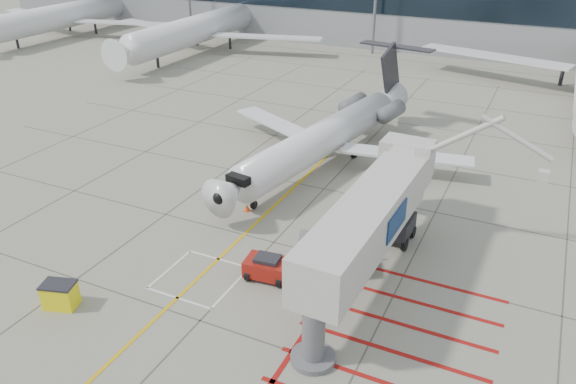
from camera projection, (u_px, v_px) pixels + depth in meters
The scene contains 11 objects.
ground_plane at pixel (241, 277), 30.67m from camera, with size 260.00×260.00×0.00m, color gray.
regional_jet at pixel (308, 129), 40.85m from camera, with size 22.28×28.10×7.36m, color silver, non-canonical shape.
jet_bridge at pixel (365, 232), 28.22m from camera, with size 8.29×17.50×7.00m, color beige, non-canonical shape.
pushback_tug at pixel (268, 267), 30.36m from camera, with size 2.42×1.52×1.41m, color maroon, non-canonical shape.
spill_bin at pixel (60, 295), 28.18m from camera, with size 1.59×1.06×1.37m, color #FCF10E, non-canonical shape.
baggage_cart at pixel (357, 257), 31.46m from camera, with size 1.77×1.12×1.12m, color #56565B, non-canonical shape.
ground_power_unit at pixel (324, 255), 30.68m from camera, with size 2.73×1.59×2.16m, color silver, non-canonical shape.
cone_nose at pixel (247, 208), 37.29m from camera, with size 0.37×0.37×0.51m, color #FF410D.
cone_side at pixel (344, 219), 35.96m from camera, with size 0.33×0.33×0.46m, color orange.
terminal_glass_band at pixel (539, 0), 68.22m from camera, with size 180.00×0.10×6.00m, color black.
bg_aircraft_b at pixel (204, 9), 77.47m from camera, with size 33.56×37.29×11.19m, color silver, non-canonical shape.
Camera 1 is at (13.23, -21.65, 18.05)m, focal length 35.00 mm.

